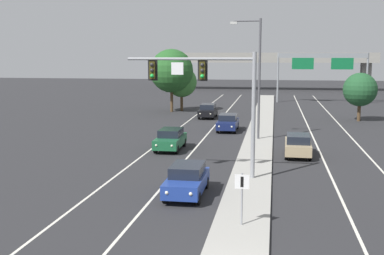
# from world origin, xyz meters

# --- Properties ---
(median_island) EXTENTS (2.40, 110.00, 0.15)m
(median_island) POSITION_xyz_m (0.00, 18.00, 0.07)
(median_island) COLOR #9E9B93
(median_island) RESTS_ON ground
(lane_stripe_oncoming_center) EXTENTS (0.14, 100.00, 0.01)m
(lane_stripe_oncoming_center) POSITION_xyz_m (-4.70, 25.00, 0.00)
(lane_stripe_oncoming_center) COLOR silver
(lane_stripe_oncoming_center) RESTS_ON ground
(lane_stripe_receding_center) EXTENTS (0.14, 100.00, 0.01)m
(lane_stripe_receding_center) POSITION_xyz_m (4.70, 25.00, 0.00)
(lane_stripe_receding_center) COLOR silver
(lane_stripe_receding_center) RESTS_ON ground
(edge_stripe_left) EXTENTS (0.14, 100.00, 0.01)m
(edge_stripe_left) POSITION_xyz_m (-8.00, 25.00, 0.00)
(edge_stripe_left) COLOR silver
(edge_stripe_left) RESTS_ON ground
(edge_stripe_right) EXTENTS (0.14, 100.00, 0.01)m
(edge_stripe_right) POSITION_xyz_m (8.00, 25.00, 0.00)
(edge_stripe_right) COLOR silver
(edge_stripe_right) RESTS_ON ground
(overhead_signal_mast) EXTENTS (7.44, 0.44, 7.20)m
(overhead_signal_mast) POSITION_xyz_m (-2.26, 13.55, 5.34)
(overhead_signal_mast) COLOR gray
(overhead_signal_mast) RESTS_ON median_island
(median_sign_post) EXTENTS (0.60, 0.10, 2.20)m
(median_sign_post) POSITION_xyz_m (0.02, 5.52, 1.59)
(median_sign_post) COLOR gray
(median_sign_post) RESTS_ON median_island
(street_lamp_median) EXTENTS (2.58, 0.28, 10.00)m
(street_lamp_median) POSITION_xyz_m (-0.25, 27.11, 5.79)
(street_lamp_median) COLOR #4C4C51
(street_lamp_median) RESTS_ON median_island
(car_oncoming_blue) EXTENTS (1.83, 4.48, 1.58)m
(car_oncoming_blue) POSITION_xyz_m (-3.09, 9.98, 0.82)
(car_oncoming_blue) COLOR navy
(car_oncoming_blue) RESTS_ON ground
(car_oncoming_green) EXTENTS (1.83, 4.47, 1.58)m
(car_oncoming_green) POSITION_xyz_m (-6.50, 21.83, 0.82)
(car_oncoming_green) COLOR #195633
(car_oncoming_green) RESTS_ON ground
(car_oncoming_navy) EXTENTS (1.83, 4.47, 1.58)m
(car_oncoming_navy) POSITION_xyz_m (-3.07, 31.94, 0.82)
(car_oncoming_navy) COLOR #141E4C
(car_oncoming_navy) RESTS_ON ground
(car_oncoming_black) EXTENTS (1.84, 4.48, 1.58)m
(car_oncoming_black) POSITION_xyz_m (-6.26, 41.31, 0.82)
(car_oncoming_black) COLOR black
(car_oncoming_black) RESTS_ON ground
(car_receding_tan) EXTENTS (1.91, 4.50, 1.58)m
(car_receding_tan) POSITION_xyz_m (3.00, 21.00, 0.82)
(car_receding_tan) COLOR tan
(car_receding_tan) RESTS_ON ground
(highway_sign_gantry) EXTENTS (13.28, 0.42, 7.50)m
(highway_sign_gantry) POSITION_xyz_m (8.20, 61.71, 6.16)
(highway_sign_gantry) COLOR gray
(highway_sign_gantry) RESTS_ON ground
(overpass_bridge) EXTENTS (42.40, 6.40, 7.65)m
(overpass_bridge) POSITION_xyz_m (0.00, 88.64, 5.78)
(overpass_bridge) COLOR gray
(overpass_bridge) RESTS_ON ground
(tree_far_left_b) EXTENTS (3.95, 3.95, 5.71)m
(tree_far_left_b) POSITION_xyz_m (-10.61, 47.96, 3.73)
(tree_far_left_b) COLOR #4C3823
(tree_far_left_b) RESTS_ON ground
(tree_far_right_a) EXTENTS (3.65, 3.65, 5.28)m
(tree_far_right_a) POSITION_xyz_m (10.41, 41.21, 3.44)
(tree_far_right_a) COLOR #4C3823
(tree_far_right_a) RESTS_ON ground
(tree_far_left_a) EXTENTS (5.49, 5.49, 7.94)m
(tree_far_left_a) POSITION_xyz_m (-11.62, 46.51, 5.19)
(tree_far_left_a) COLOR #4C3823
(tree_far_left_a) RESTS_ON ground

